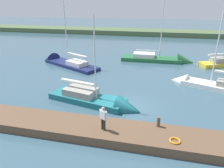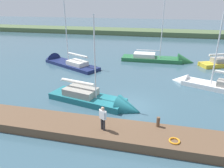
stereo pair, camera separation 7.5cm
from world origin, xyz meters
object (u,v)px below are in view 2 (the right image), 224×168
at_px(sailboat_mid_channel, 100,102).
at_px(mooring_post_near, 158,122).
at_px(sailboat_far_left, 206,86).
at_px(person_on_dock, 103,117).
at_px(life_ring_buoy, 174,141).
at_px(sailboat_outer_mooring, 163,60).
at_px(sailboat_near_dock, 63,63).

bearing_deg(sailboat_mid_channel, mooring_post_near, -21.49).
relative_size(sailboat_far_left, person_on_dock, 5.13).
bearing_deg(mooring_post_near, life_ring_buoy, 125.17).
distance_m(sailboat_far_left, sailboat_mid_channel, 11.47).
height_order(sailboat_outer_mooring, person_on_dock, sailboat_outer_mooring).
distance_m(mooring_post_near, sailboat_near_dock, 19.90).
bearing_deg(mooring_post_near, person_on_dock, 19.36).
distance_m(sailboat_outer_mooring, sailboat_far_left, 10.24).
bearing_deg(sailboat_far_left, person_on_dock, 75.40).
bearing_deg(mooring_post_near, sailboat_far_left, -115.71).
relative_size(sailboat_mid_channel, person_on_dock, 5.33).
xyz_separation_m(sailboat_far_left, sailboat_mid_channel, (9.56, 6.33, 0.07)).
bearing_deg(life_ring_buoy, sailboat_near_dock, -47.14).
bearing_deg(sailboat_mid_channel, sailboat_near_dock, 141.08).
bearing_deg(sailboat_far_left, life_ring_buoy, 93.72).
bearing_deg(sailboat_mid_channel, person_on_dock, -58.75).
height_order(sailboat_near_dock, sailboat_mid_channel, sailboat_near_dock).
relative_size(sailboat_outer_mooring, sailboat_mid_channel, 1.51).
height_order(life_ring_buoy, person_on_dock, person_on_dock).
xyz_separation_m(sailboat_mid_channel, person_on_dock, (-1.52, 4.52, 1.34)).
distance_m(sailboat_far_left, person_on_dock, 13.59).
relative_size(sailboat_far_left, sailboat_mid_channel, 0.96).
height_order(sailboat_outer_mooring, sailboat_near_dock, sailboat_outer_mooring).
bearing_deg(mooring_post_near, sailboat_near_dock, -46.47).
relative_size(sailboat_near_dock, sailboat_mid_channel, 1.29).
xyz_separation_m(mooring_post_near, sailboat_mid_channel, (4.91, -3.33, -0.75)).
distance_m(sailboat_outer_mooring, sailboat_mid_channel, 16.39).
relative_size(mooring_post_near, sailboat_mid_channel, 0.08).
bearing_deg(mooring_post_near, sailboat_mid_channel, -34.17).
height_order(mooring_post_near, sailboat_near_dock, sailboat_near_dock).
xyz_separation_m(sailboat_outer_mooring, sailboat_near_dock, (13.91, 4.48, -0.02)).
xyz_separation_m(sailboat_outer_mooring, person_on_dock, (3.61, 20.09, 1.38)).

